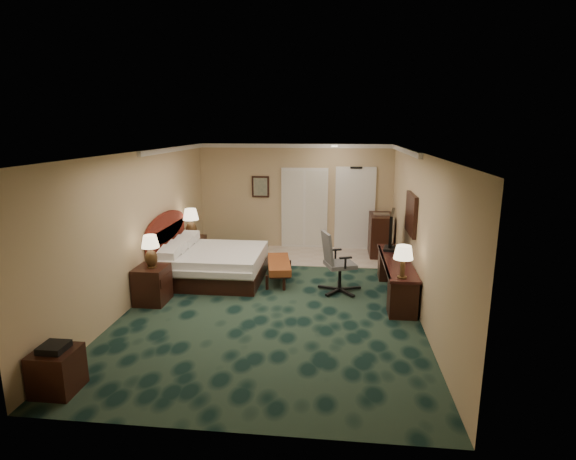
# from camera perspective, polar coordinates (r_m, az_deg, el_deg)

# --- Properties ---
(floor) EXTENTS (5.00, 7.50, 0.00)m
(floor) POSITION_cam_1_polar(r_m,az_deg,el_deg) (8.45, -1.54, -8.76)
(floor) COLOR black
(floor) RESTS_ON ground
(ceiling) EXTENTS (5.00, 7.50, 0.00)m
(ceiling) POSITION_cam_1_polar(r_m,az_deg,el_deg) (7.85, -1.66, 9.85)
(ceiling) COLOR silver
(ceiling) RESTS_ON wall_back
(wall_back) EXTENTS (5.00, 0.00, 2.70)m
(wall_back) POSITION_cam_1_polar(r_m,az_deg,el_deg) (11.71, 0.90, 4.27)
(wall_back) COLOR tan
(wall_back) RESTS_ON ground
(wall_front) EXTENTS (5.00, 0.00, 2.70)m
(wall_front) POSITION_cam_1_polar(r_m,az_deg,el_deg) (4.53, -8.16, -10.35)
(wall_front) COLOR tan
(wall_front) RESTS_ON ground
(wall_left) EXTENTS (0.00, 7.50, 2.70)m
(wall_left) POSITION_cam_1_polar(r_m,az_deg,el_deg) (8.74, -18.07, 0.59)
(wall_left) COLOR tan
(wall_left) RESTS_ON ground
(wall_right) EXTENTS (0.00, 7.50, 2.70)m
(wall_right) POSITION_cam_1_polar(r_m,az_deg,el_deg) (8.10, 16.21, -0.23)
(wall_right) COLOR tan
(wall_right) RESTS_ON ground
(crown_molding) EXTENTS (5.00, 7.50, 0.10)m
(crown_molding) POSITION_cam_1_polar(r_m,az_deg,el_deg) (7.86, -1.66, 9.49)
(crown_molding) COLOR white
(crown_molding) RESTS_ON wall_back
(tile_patch) EXTENTS (3.20, 1.70, 0.01)m
(tile_patch) POSITION_cam_1_polar(r_m,az_deg,el_deg) (11.12, 5.09, -3.35)
(tile_patch) COLOR beige
(tile_patch) RESTS_ON ground
(headboard) EXTENTS (0.12, 2.00, 1.40)m
(headboard) POSITION_cam_1_polar(r_m,az_deg,el_deg) (9.76, -15.11, -1.88)
(headboard) COLOR #501209
(headboard) RESTS_ON ground
(entry_door) EXTENTS (1.02, 0.06, 2.18)m
(entry_door) POSITION_cam_1_polar(r_m,az_deg,el_deg) (11.69, 8.48, 2.62)
(entry_door) COLOR white
(entry_door) RESTS_ON ground
(closet_doors) EXTENTS (1.20, 0.06, 2.10)m
(closet_doors) POSITION_cam_1_polar(r_m,az_deg,el_deg) (11.70, 2.10, 2.77)
(closet_doors) COLOR beige
(closet_doors) RESTS_ON ground
(wall_art) EXTENTS (0.45, 0.06, 0.55)m
(wall_art) POSITION_cam_1_polar(r_m,az_deg,el_deg) (11.75, -3.51, 5.51)
(wall_art) COLOR #546359
(wall_art) RESTS_ON wall_back
(wall_mirror) EXTENTS (0.05, 0.95, 0.75)m
(wall_mirror) POSITION_cam_1_polar(r_m,az_deg,el_deg) (8.63, 15.37, 1.98)
(wall_mirror) COLOR white
(wall_mirror) RESTS_ON wall_right
(bed) EXTENTS (1.98, 1.83, 0.63)m
(bed) POSITION_cam_1_polar(r_m,az_deg,el_deg) (9.52, -9.23, -4.38)
(bed) COLOR silver
(bed) RESTS_ON ground
(nightstand_near) EXTENTS (0.54, 0.62, 0.67)m
(nightstand_near) POSITION_cam_1_polar(r_m,az_deg,el_deg) (8.55, -16.87, -6.66)
(nightstand_near) COLOR black
(nightstand_near) RESTS_ON ground
(nightstand_far) EXTENTS (0.49, 0.57, 0.62)m
(nightstand_far) POSITION_cam_1_polar(r_m,az_deg,el_deg) (10.77, -11.90, -2.47)
(nightstand_far) COLOR black
(nightstand_far) RESTS_ON ground
(lamp_near) EXTENTS (0.36, 0.36, 0.59)m
(lamp_near) POSITION_cam_1_polar(r_m,az_deg,el_deg) (8.34, -17.03, -2.62)
(lamp_near) COLOR black
(lamp_near) RESTS_ON nightstand_near
(lamp_far) EXTENTS (0.39, 0.39, 0.68)m
(lamp_far) POSITION_cam_1_polar(r_m,az_deg,el_deg) (10.56, -12.21, 0.84)
(lamp_far) COLOR black
(lamp_far) RESTS_ON nightstand_far
(bed_bench) EXTENTS (0.64, 1.32, 0.43)m
(bed_bench) POSITION_cam_1_polar(r_m,az_deg,el_deg) (9.33, -1.15, -5.21)
(bed_bench) COLOR brown
(bed_bench) RESTS_ON ground
(side_table) EXTENTS (0.50, 0.50, 0.54)m
(side_table) POSITION_cam_1_polar(r_m,az_deg,el_deg) (6.30, -27.30, -15.60)
(side_table) COLOR black
(side_table) RESTS_ON ground
(desk) EXTENTS (0.51, 2.38, 0.69)m
(desk) POSITION_cam_1_polar(r_m,az_deg,el_deg) (8.76, 13.51, -5.92)
(desk) COLOR black
(desk) RESTS_ON ground
(tv) EXTENTS (0.25, 1.00, 0.78)m
(tv) POSITION_cam_1_polar(r_m,az_deg,el_deg) (9.27, 13.04, -0.13)
(tv) COLOR black
(tv) RESTS_ON desk
(desk_lamp) EXTENTS (0.34, 0.34, 0.56)m
(desk_lamp) POSITION_cam_1_polar(r_m,az_deg,el_deg) (7.61, 14.39, -3.92)
(desk_lamp) COLOR black
(desk_lamp) RESTS_ON desk
(desk_chair) EXTENTS (0.87, 0.85, 1.20)m
(desk_chair) POSITION_cam_1_polar(r_m,az_deg,el_deg) (8.68, 6.64, -4.04)
(desk_chair) COLOR #525256
(desk_chair) RESTS_ON ground
(minibar) EXTENTS (0.54, 0.97, 1.02)m
(minibar) POSITION_cam_1_polar(r_m,az_deg,el_deg) (11.33, 11.67, -0.61)
(minibar) COLOR black
(minibar) RESTS_ON ground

